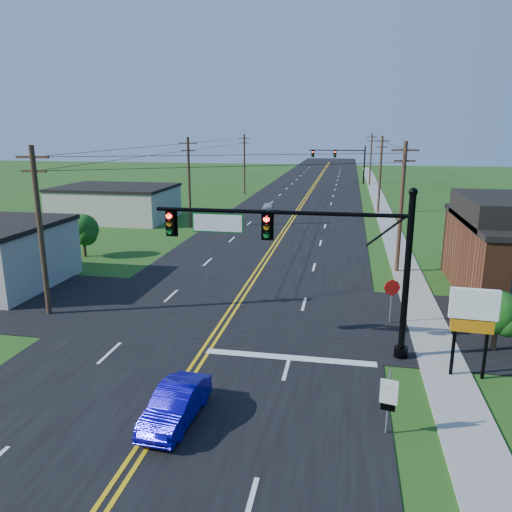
% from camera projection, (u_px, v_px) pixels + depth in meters
% --- Properties ---
extents(ground, '(260.00, 260.00, 0.00)m').
position_uv_depth(ground, '(139.00, 444.00, 15.92)').
color(ground, '#244714').
rests_on(ground, ground).
extents(road_main, '(16.00, 220.00, 0.04)m').
position_uv_depth(road_main, '(298.00, 208.00, 63.54)').
color(road_main, black).
rests_on(road_main, ground).
extents(road_cross, '(70.00, 10.00, 0.04)m').
position_uv_depth(road_cross, '(228.00, 312.00, 27.34)').
color(road_cross, black).
rests_on(road_cross, ground).
extents(sidewalk, '(2.00, 160.00, 0.08)m').
position_uv_depth(sidewalk, '(389.00, 225.00, 52.15)').
color(sidewalk, gray).
rests_on(sidewalk, ground).
extents(signal_mast_main, '(11.30, 0.60, 7.48)m').
position_uv_depth(signal_mast_main, '(302.00, 248.00, 21.59)').
color(signal_mast_main, black).
rests_on(signal_mast_main, ground).
extents(signal_mast_far, '(10.98, 0.60, 7.48)m').
position_uv_depth(signal_mast_far, '(340.00, 158.00, 90.21)').
color(signal_mast_far, black).
rests_on(signal_mast_far, ground).
extents(cream_bldg_far, '(12.20, 9.20, 3.70)m').
position_uv_depth(cream_bldg_far, '(116.00, 203.00, 55.01)').
color(cream_bldg_far, beige).
rests_on(cream_bldg_far, ground).
extents(utility_pole_left_a, '(1.80, 0.28, 9.00)m').
position_uv_depth(utility_pole_left_a, '(40.00, 229.00, 25.95)').
color(utility_pole_left_a, '#3B231A').
rests_on(utility_pole_left_a, ground).
extents(utility_pole_left_b, '(1.80, 0.28, 9.00)m').
position_uv_depth(utility_pole_left_b, '(189.00, 181.00, 49.77)').
color(utility_pole_left_b, '#3B231A').
rests_on(utility_pole_left_b, ground).
extents(utility_pole_left_c, '(1.80, 0.28, 9.00)m').
position_uv_depth(utility_pole_left_c, '(244.00, 163.00, 75.48)').
color(utility_pole_left_c, '#3B231A').
rests_on(utility_pole_left_c, ground).
extents(utility_pole_right_a, '(1.80, 0.28, 9.00)m').
position_uv_depth(utility_pole_right_a, '(401.00, 205.00, 33.97)').
color(utility_pole_right_a, '#3B231A').
rests_on(utility_pole_right_a, ground).
extents(utility_pole_right_b, '(1.80, 0.28, 9.00)m').
position_uv_depth(utility_pole_right_b, '(380.00, 173.00, 58.74)').
color(utility_pole_right_b, '#3B231A').
rests_on(utility_pole_right_b, ground).
extents(utility_pole_right_c, '(1.80, 0.28, 9.00)m').
position_uv_depth(utility_pole_right_c, '(371.00, 158.00, 87.31)').
color(utility_pole_right_c, '#3B231A').
rests_on(utility_pole_right_c, ground).
extents(tree_right_back, '(3.00, 3.00, 4.10)m').
position_uv_depth(tree_right_back, '(480.00, 228.00, 37.21)').
color(tree_right_back, '#3B231A').
rests_on(tree_right_back, ground).
extents(shrub_corner, '(2.00, 2.00, 2.86)m').
position_uv_depth(shrub_corner, '(498.00, 312.00, 22.21)').
color(shrub_corner, '#3B231A').
rests_on(shrub_corner, ground).
extents(tree_left, '(2.40, 2.40, 3.37)m').
position_uv_depth(tree_left, '(83.00, 230.00, 38.81)').
color(tree_left, '#3B231A').
rests_on(tree_left, ground).
extents(blue_car, '(1.57, 3.85, 1.24)m').
position_uv_depth(blue_car, '(176.00, 405.00, 17.02)').
color(blue_car, '#0F07A4').
rests_on(blue_car, ground).
extents(distant_car, '(1.83, 3.65, 1.19)m').
position_uv_depth(distant_car, '(268.00, 207.00, 59.89)').
color(distant_car, silver).
rests_on(distant_car, ground).
extents(route_sign, '(0.57, 0.14, 2.29)m').
position_uv_depth(route_sign, '(388.00, 398.00, 16.14)').
color(route_sign, slate).
rests_on(route_sign, ground).
extents(stop_sign, '(0.83, 0.25, 2.38)m').
position_uv_depth(stop_sign, '(392.00, 292.00, 25.38)').
color(stop_sign, slate).
rests_on(stop_sign, ground).
extents(pylon_sign, '(1.84, 0.36, 3.75)m').
position_uv_depth(pylon_sign, '(473.00, 314.00, 19.57)').
color(pylon_sign, black).
rests_on(pylon_sign, ground).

